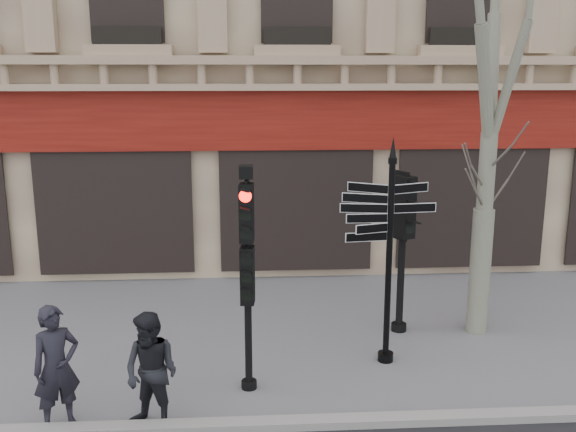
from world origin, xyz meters
name	(u,v)px	position (x,y,z in m)	size (l,w,h in m)	color
ground	(319,377)	(0.00, 0.00, 0.00)	(80.00, 80.00, 0.00)	slate
kerb	(331,422)	(0.00, -1.40, 0.06)	(80.00, 0.25, 0.12)	gray
fingerpost	(391,214)	(1.14, 0.51, 2.47)	(1.64, 1.64, 3.67)	black
traffic_signal_main	(247,252)	(-1.09, -0.28, 2.12)	(0.40, 0.30, 3.36)	black
traffic_signal_secondary	(403,224)	(1.65, 1.74, 2.00)	(0.58, 0.52, 2.87)	black
pedestrian_a	(56,368)	(-3.61, -1.17, 0.85)	(0.62, 0.41, 1.70)	black
pedestrian_b	(151,372)	(-2.36, -1.30, 0.81)	(0.78, 0.61, 1.61)	black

